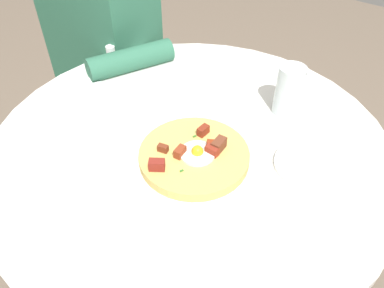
# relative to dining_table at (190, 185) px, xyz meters

# --- Properties ---
(ground_plane) EXTENTS (6.00, 6.00, 0.00)m
(ground_plane) POSITION_rel_dining_table_xyz_m (0.00, 0.00, -0.54)
(ground_plane) COLOR #6B5B4C
(dining_table) EXTENTS (0.96, 0.96, 0.71)m
(dining_table) POSITION_rel_dining_table_xyz_m (0.00, 0.00, 0.00)
(dining_table) COLOR silver
(dining_table) RESTS_ON ground_plane
(person_seated) EXTENTS (0.53, 0.39, 1.14)m
(person_seated) POSITION_rel_dining_table_xyz_m (0.58, -0.27, -0.04)
(person_seated) COLOR #2D2D33
(person_seated) RESTS_ON ground_plane
(pizza_plate) EXTENTS (0.29, 0.29, 0.01)m
(pizza_plate) POSITION_rel_dining_table_xyz_m (-0.06, 0.06, 0.17)
(pizza_plate) COLOR white
(pizza_plate) RESTS_ON dining_table
(breakfast_pizza) EXTENTS (0.24, 0.24, 0.05)m
(breakfast_pizza) POSITION_rel_dining_table_xyz_m (-0.06, 0.06, 0.19)
(breakfast_pizza) COLOR tan
(breakfast_pizza) RESTS_ON pizza_plate
(bread_plate) EXTENTS (0.17, 0.17, 0.01)m
(bread_plate) POSITION_rel_dining_table_xyz_m (-0.27, -0.08, 0.17)
(bread_plate) COLOR white
(bread_plate) RESTS_ON dining_table
(napkin) EXTENTS (0.19, 0.21, 0.00)m
(napkin) POSITION_rel_dining_table_xyz_m (0.36, 0.05, 0.17)
(napkin) COLOR white
(napkin) RESTS_ON dining_table
(fork) EXTENTS (0.08, 0.17, 0.00)m
(fork) POSITION_rel_dining_table_xyz_m (0.37, 0.05, 0.17)
(fork) COLOR silver
(fork) RESTS_ON napkin
(knife) EXTENTS (0.08, 0.17, 0.00)m
(knife) POSITION_rel_dining_table_xyz_m (0.34, 0.06, 0.17)
(knife) COLOR silver
(knife) RESTS_ON napkin
(water_glass) EXTENTS (0.07, 0.07, 0.13)m
(water_glass) POSITION_rel_dining_table_xyz_m (-0.13, -0.23, 0.23)
(water_glass) COLOR silver
(water_glass) RESTS_ON dining_table
(salt_shaker) EXTENTS (0.03, 0.03, 0.05)m
(salt_shaker) POSITION_rel_dining_table_xyz_m (0.41, -0.15, 0.19)
(salt_shaker) COLOR white
(salt_shaker) RESTS_ON dining_table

